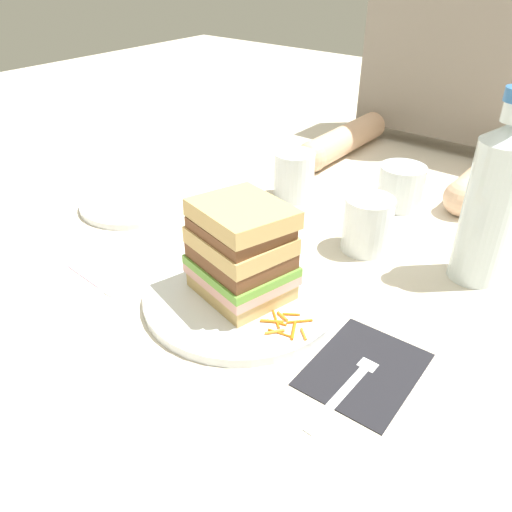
% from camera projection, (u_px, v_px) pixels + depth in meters
% --- Properties ---
extents(ground_plane, '(3.00, 3.00, 0.00)m').
position_uv_depth(ground_plane, '(239.00, 291.00, 0.69)').
color(ground_plane, beige).
extents(main_plate, '(0.26, 0.26, 0.01)m').
position_uv_depth(main_plate, '(242.00, 295.00, 0.67)').
color(main_plate, white).
rests_on(main_plate, ground_plane).
extents(sandwich, '(0.14, 0.13, 0.13)m').
position_uv_depth(sandwich, '(241.00, 251.00, 0.63)').
color(sandwich, tan).
rests_on(sandwich, main_plate).
extents(carrot_shred_0, '(0.00, 0.02, 0.00)m').
position_uv_depth(carrot_shred_0, '(216.00, 255.00, 0.74)').
color(carrot_shred_0, orange).
rests_on(carrot_shred_0, main_plate).
extents(carrot_shred_1, '(0.03, 0.00, 0.00)m').
position_uv_depth(carrot_shred_1, '(212.00, 256.00, 0.74)').
color(carrot_shred_1, orange).
rests_on(carrot_shred_1, main_plate).
extents(carrot_shred_2, '(0.02, 0.02, 0.00)m').
position_uv_depth(carrot_shred_2, '(196.00, 270.00, 0.71)').
color(carrot_shred_2, orange).
rests_on(carrot_shred_2, main_plate).
extents(carrot_shred_3, '(0.01, 0.02, 0.00)m').
position_uv_depth(carrot_shred_3, '(208.00, 262.00, 0.72)').
color(carrot_shred_3, orange).
rests_on(carrot_shred_3, main_plate).
extents(carrot_shred_4, '(0.03, 0.02, 0.00)m').
position_uv_depth(carrot_shred_4, '(207.00, 253.00, 0.74)').
color(carrot_shred_4, orange).
rests_on(carrot_shred_4, main_plate).
extents(carrot_shred_5, '(0.03, 0.01, 0.00)m').
position_uv_depth(carrot_shred_5, '(202.00, 256.00, 0.73)').
color(carrot_shred_5, orange).
rests_on(carrot_shred_5, main_plate).
extents(carrot_shred_6, '(0.01, 0.02, 0.00)m').
position_uv_depth(carrot_shred_6, '(217.00, 261.00, 0.72)').
color(carrot_shred_6, orange).
rests_on(carrot_shred_6, main_plate).
extents(carrot_shred_7, '(0.03, 0.02, 0.00)m').
position_uv_depth(carrot_shred_7, '(276.00, 319.00, 0.61)').
color(carrot_shred_7, orange).
rests_on(carrot_shred_7, main_plate).
extents(carrot_shred_8, '(0.02, 0.02, 0.00)m').
position_uv_depth(carrot_shred_8, '(275.00, 332.00, 0.59)').
color(carrot_shred_8, orange).
rests_on(carrot_shred_8, main_plate).
extents(carrot_shred_9, '(0.03, 0.02, 0.00)m').
position_uv_depth(carrot_shred_9, '(272.00, 321.00, 0.61)').
color(carrot_shred_9, orange).
rests_on(carrot_shred_9, main_plate).
extents(carrot_shred_10, '(0.03, 0.01, 0.00)m').
position_uv_depth(carrot_shred_10, '(281.00, 333.00, 0.59)').
color(carrot_shred_10, orange).
rests_on(carrot_shred_10, main_plate).
extents(carrot_shred_11, '(0.02, 0.02, 0.00)m').
position_uv_depth(carrot_shred_11, '(304.00, 334.00, 0.59)').
color(carrot_shred_11, orange).
rests_on(carrot_shred_11, main_plate).
extents(carrot_shred_12, '(0.02, 0.01, 0.00)m').
position_uv_depth(carrot_shred_12, '(291.00, 314.00, 0.62)').
color(carrot_shred_12, orange).
rests_on(carrot_shred_12, main_plate).
extents(carrot_shred_13, '(0.02, 0.01, 0.00)m').
position_uv_depth(carrot_shred_13, '(282.00, 316.00, 0.62)').
color(carrot_shred_13, orange).
rests_on(carrot_shred_13, main_plate).
extents(carrot_shred_14, '(0.02, 0.01, 0.00)m').
position_uv_depth(carrot_shred_14, '(277.00, 323.00, 0.61)').
color(carrot_shred_14, orange).
rests_on(carrot_shred_14, main_plate).
extents(carrot_shred_15, '(0.02, 0.03, 0.00)m').
position_uv_depth(carrot_shred_15, '(293.00, 331.00, 0.60)').
color(carrot_shred_15, orange).
rests_on(carrot_shred_15, main_plate).
extents(carrot_shred_16, '(0.02, 0.03, 0.00)m').
position_uv_depth(carrot_shred_16, '(300.00, 321.00, 0.61)').
color(carrot_shred_16, orange).
rests_on(carrot_shred_16, main_plate).
extents(napkin_dark, '(0.11, 0.14, 0.00)m').
position_uv_depth(napkin_dark, '(364.00, 369.00, 0.56)').
color(napkin_dark, black).
rests_on(napkin_dark, ground_plane).
extents(fork, '(0.02, 0.17, 0.00)m').
position_uv_depth(fork, '(354.00, 378.00, 0.55)').
color(fork, silver).
rests_on(fork, napkin_dark).
extents(knife, '(0.02, 0.20, 0.00)m').
position_uv_depth(knife, '(158.00, 264.00, 0.74)').
color(knife, silver).
rests_on(knife, ground_plane).
extents(juice_glass, '(0.07, 0.07, 0.08)m').
position_uv_depth(juice_glass, '(367.00, 227.00, 0.76)').
color(juice_glass, white).
rests_on(juice_glass, ground_plane).
extents(water_bottle, '(0.07, 0.07, 0.26)m').
position_uv_depth(water_bottle, '(491.00, 202.00, 0.66)').
color(water_bottle, silver).
rests_on(water_bottle, ground_plane).
extents(empty_tumbler_0, '(0.08, 0.08, 0.07)m').
position_uv_depth(empty_tumbler_0, '(401.00, 186.00, 0.88)').
color(empty_tumbler_0, silver).
rests_on(empty_tumbler_0, ground_plane).
extents(empty_tumbler_1, '(0.07, 0.07, 0.09)m').
position_uv_depth(empty_tumbler_1, '(294.00, 176.00, 0.91)').
color(empty_tumbler_1, silver).
rests_on(empty_tumbler_1, ground_plane).
extents(side_plate, '(0.18, 0.18, 0.01)m').
position_uv_depth(side_plate, '(133.00, 203.00, 0.90)').
color(side_plate, white).
rests_on(side_plate, ground_plane).
extents(napkin_pink, '(0.08, 0.09, 0.00)m').
position_uv_depth(napkin_pink, '(106.00, 265.00, 0.74)').
color(napkin_pink, pink).
rests_on(napkin_pink, ground_plane).
extents(diner_across, '(0.41, 0.44, 0.52)m').
position_uv_depth(diner_across, '(462.00, 38.00, 1.03)').
color(diner_across, '#DBAD89').
rests_on(diner_across, ground_plane).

